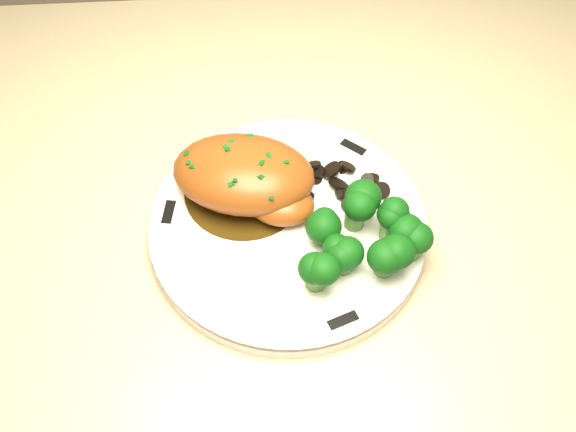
{
  "coord_description": "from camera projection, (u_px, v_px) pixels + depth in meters",
  "views": [
    {
      "loc": [
        0.17,
        1.22,
        1.48
      ],
      "look_at": [
        0.2,
        1.61,
        0.93
      ],
      "focal_mm": 45.0,
      "sensor_mm": 36.0,
      "label": 1
    }
  ],
  "objects": [
    {
      "name": "mushroom_pile",
      "position": [
        342.0,
        188.0,
        0.7
      ],
      "size": [
        0.08,
        0.06,
        0.02
      ],
      "color": "black",
      "rests_on": "plate"
    },
    {
      "name": "broccoli_florets",
      "position": [
        361.0,
        238.0,
        0.64
      ],
      "size": [
        0.12,
        0.09,
        0.04
      ],
      "rotation": [
        0.0,
        0.0,
        0.28
      ],
      "color": "#538B3B",
      "rests_on": "plate"
    },
    {
      "name": "rim_accent_2",
      "position": [
        343.0,
        321.0,
        0.62
      ],
      "size": [
        0.03,
        0.02,
        0.0
      ],
      "primitive_type": "cube",
      "rotation": [
        0.0,
        0.0,
        6.64
      ],
      "color": "black",
      "rests_on": "plate"
    },
    {
      "name": "rim_accent_1",
      "position": [
        169.0,
        212.0,
        0.69
      ],
      "size": [
        0.01,
        0.03,
        0.0
      ],
      "primitive_type": "cube",
      "rotation": [
        0.0,
        0.0,
        4.55
      ],
      "color": "black",
      "rests_on": "plate"
    },
    {
      "name": "plate",
      "position": [
        288.0,
        227.0,
        0.69
      ],
      "size": [
        0.32,
        0.32,
        0.02
      ],
      "primitive_type": "cylinder",
      "rotation": [
        0.0,
        0.0,
        -0.27
      ],
      "color": "white",
      "rests_on": "counter"
    },
    {
      "name": "rim_accent_0",
      "position": [
        353.0,
        147.0,
        0.74
      ],
      "size": [
        0.03,
        0.02,
        0.0
      ],
      "primitive_type": "cube",
      "rotation": [
        0.0,
        0.0,
        2.46
      ],
      "color": "black",
      "rests_on": "plate"
    },
    {
      "name": "counter",
      "position": [
        205.0,
        374.0,
        1.09
      ],
      "size": [
        2.09,
        0.69,
        1.02
      ],
      "color": "brown",
      "rests_on": "ground"
    },
    {
      "name": "chicken_breast",
      "position": [
        248.0,
        177.0,
        0.68
      ],
      "size": [
        0.15,
        0.12,
        0.05
      ],
      "rotation": [
        0.0,
        0.0,
        -0.22
      ],
      "color": "#904818",
      "rests_on": "plate"
    },
    {
      "name": "gravy_pool",
      "position": [
        245.0,
        191.0,
        0.7
      ],
      "size": [
        0.12,
        0.12,
        0.0
      ],
      "primitive_type": "cylinder",
      "color": "#332309",
      "rests_on": "plate"
    }
  ]
}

